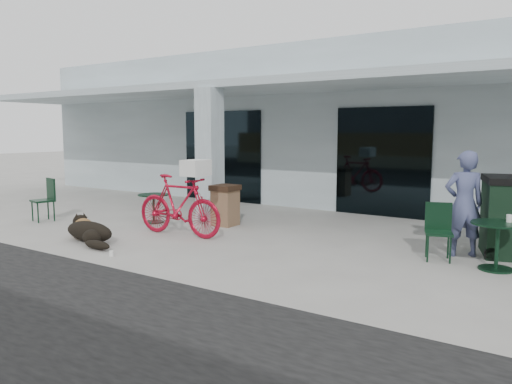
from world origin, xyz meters
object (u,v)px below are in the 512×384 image
Objects in this scene: cafe_table_near at (154,208)px; wheeled_bin at (509,216)px; dog at (89,230)px; cafe_table_far at (497,246)px; cafe_chair_far_a at (439,232)px; cafe_chair_near at (43,200)px; person at (464,204)px; trash_receptacle at (225,205)px; bicycle at (179,205)px.

wheeled_bin is at bearing 9.01° from cafe_table_near.
dog is 7.13m from cafe_table_far.
cafe_table_far is at bearing -24.29° from cafe_chair_far_a.
cafe_chair_near is 1.28× the size of cafe_table_far.
person is 0.82m from wheeled_bin.
wheeled_bin is at bearing 45.89° from dog.
cafe_table_near is 0.77× the size of trash_receptacle.
wheeled_bin is (0.91, 1.00, 0.21)m from cafe_chair_far_a.
trash_receptacle is (-4.76, 0.49, -0.01)m from cafe_chair_far_a.
cafe_table_near is 1.72m from trash_receptacle.
cafe_chair_near is at bearing -171.78° from cafe_table_far.
wheeled_bin is (6.80, 3.31, 0.45)m from dog.
dog is 2.21m from cafe_table_near.
cafe_chair_far_a is (6.35, 0.15, 0.14)m from cafe_table_near.
cafe_chair_near is 1.10× the size of trash_receptacle.
wheeled_bin is at bearing 29.45° from cafe_chair_far_a.
cafe_table_far is 0.84× the size of cafe_chair_far_a.
wheeled_bin reaches higher than bicycle.
person is (-0.63, 0.63, 0.53)m from cafe_table_far.
cafe_chair_near is 8.77m from cafe_chair_far_a.
trash_receptacle is 0.67× the size of wheeled_bin.
dog is at bearing 141.27° from bicycle.
wheeled_bin reaches higher than dog.
bicycle reaches higher than trash_receptacle.
cafe_chair_far_a is at bearing 174.05° from cafe_table_far.
person reaches higher than wheeled_bin.
cafe_table_near is at bearing 121.98° from dog.
cafe_chair_near is at bearing -150.09° from cafe_table_near.
cafe_table_far is 0.90m from cafe_chair_far_a.
person is 1.96× the size of trash_receptacle.
cafe_table_near is at bearing 163.02° from cafe_chair_far_a.
cafe_table_far is (5.76, 0.81, -0.25)m from bicycle.
dog is 3.03m from trash_receptacle.
cafe_table_far is (9.53, 1.38, -0.13)m from cafe_chair_near.
bicycle is 1.15× the size of person.
person is at bearing 0.50° from trash_receptacle.
cafe_table_near is at bearing 43.16° from cafe_chair_near.
person is (8.91, 2.01, 0.39)m from cafe_chair_near.
cafe_table_far is 5.67m from trash_receptacle.
wheeled_bin is at bearing -74.36° from bicycle.
cafe_table_far is at bearing -107.45° from wheeled_bin.
cafe_chair_near is at bearing -17.77° from person.
person reaches higher than dog.
person is (0.26, 0.54, 0.43)m from cafe_chair_far_a.
bicycle is 1.41m from trash_receptacle.
cafe_chair_near reaches higher than cafe_table_near.
cafe_chair_near reaches higher than cafe_table_far.
trash_receptacle is at bearing 174.08° from cafe_table_far.
trash_receptacle reaches higher than cafe_table_far.
trash_receptacle is at bearing 21.97° from cafe_table_near.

